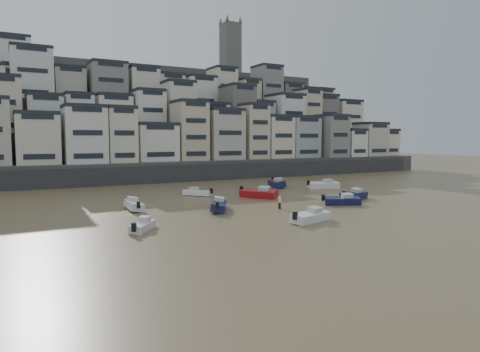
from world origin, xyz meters
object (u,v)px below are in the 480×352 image
boat_c (219,204)px  boat_h (198,191)px  boat_f (134,204)px  boat_b (342,199)px  boat_g (324,184)px  boat_i (277,182)px  boat_j (142,224)px  person_pink (280,202)px  boat_a (311,215)px  boat_d (354,194)px  boat_e (259,192)px

boat_c → boat_h: size_ratio=1.14×
boat_f → boat_h: 14.95m
boat_b → boat_g: 19.16m
boat_b → boat_h: (-13.35, 17.88, -0.05)m
boat_f → boat_b: bearing=-106.4°
boat_g → boat_i: boat_i is taller
boat_j → person_pink: bearing=-40.4°
boat_c → person_pink: (7.31, -2.54, 0.08)m
boat_a → boat_b: bearing=18.7°
boat_d → boat_j: bearing=173.2°
boat_j → boat_a: bearing=-67.8°
boat_g → boat_h: bearing=-168.4°
boat_e → boat_h: (-7.14, 6.60, -0.17)m
boat_i → boat_j: size_ratio=1.46×
boat_i → boat_b: bearing=7.8°
boat_a → boat_f: 22.20m
boat_c → boat_f: boat_c is taller
boat_a → boat_c: size_ratio=0.96×
boat_d → boat_g: bearing=50.7°
boat_c → boat_e: size_ratio=0.91×
boat_c → boat_h: boat_c is taller
boat_h → boat_j: 25.63m
boat_d → boat_h: (-18.37, 14.90, -0.12)m
boat_b → boat_c: (-16.63, 3.69, 0.05)m
boat_a → boat_f: (-14.37, 16.91, -0.01)m
boat_d → boat_h: 23.65m
boat_b → boat_e: size_ratio=0.85×
boat_i → boat_j: 40.86m
boat_a → boat_i: (15.47, 29.44, 0.13)m
boat_c → boat_g: size_ratio=0.94×
boat_e → boat_h: boat_e is taller
boat_d → person_pink: person_pink is taller
boat_h → boat_j: boat_h is taller
boat_a → boat_c: (-5.36, 11.23, 0.03)m
boat_e → boat_d: bearing=21.9°
boat_d → boat_e: (-11.23, 8.30, 0.05)m
boat_a → boat_g: (21.66, 23.64, 0.08)m
boat_a → boat_e: bearing=59.9°
boat_i → person_pink: bearing=-14.4°
boat_c → person_pink: 7.74m
boat_e → boat_a: bearing=-46.7°
boat_a → boat_d: 19.40m
boat_b → boat_i: (4.20, 21.90, 0.15)m
boat_j → boat_e: bearing=-19.8°
boat_b → boat_f: 27.31m
boat_d → boat_f: bearing=151.2°
boat_f → boat_h: bearing=-51.7°
boat_h → person_pink: 17.21m
boat_a → boat_f: bearing=115.3°
boat_b → person_pink: bearing=-162.4°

